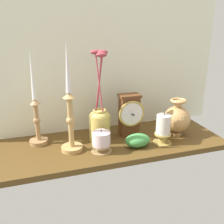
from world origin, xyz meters
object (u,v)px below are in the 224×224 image
(brass_vase_jar, at_px, (100,120))
(pillar_candle_front, at_px, (163,128))
(candlestick_tall_center, at_px, (36,116))
(brass_vase_bulbous, at_px, (177,119))
(pillar_candle_near_clock, at_px, (101,141))
(mantel_clock, at_px, (130,115))
(candlestick_tall_left, at_px, (70,115))

(brass_vase_jar, bearing_deg, pillar_candle_front, -23.21)
(candlestick_tall_center, relative_size, brass_vase_bulbous, 2.36)
(candlestick_tall_center, xyz_separation_m, brass_vase_bulbous, (0.62, -0.10, -0.05))
(brass_vase_jar, bearing_deg, brass_vase_bulbous, -7.77)
(pillar_candle_near_clock, bearing_deg, pillar_candle_front, -1.15)
(pillar_candle_near_clock, bearing_deg, brass_vase_bulbous, 8.22)
(candlestick_tall_center, height_order, pillar_candle_near_clock, candlestick_tall_center)
(brass_vase_jar, relative_size, pillar_candle_near_clock, 4.09)
(mantel_clock, relative_size, candlestick_tall_center, 0.48)
(brass_vase_jar, bearing_deg, mantel_clock, 5.05)
(mantel_clock, relative_size, brass_vase_jar, 0.49)
(candlestick_tall_left, distance_m, brass_vase_bulbous, 0.50)
(brass_vase_jar, xyz_separation_m, pillar_candle_near_clock, (-0.02, -0.10, -0.05))
(candlestick_tall_left, distance_m, pillar_candle_front, 0.40)
(candlestick_tall_center, height_order, brass_vase_bulbous, candlestick_tall_center)
(mantel_clock, height_order, pillar_candle_near_clock, mantel_clock)
(mantel_clock, bearing_deg, candlestick_tall_center, 174.91)
(pillar_candle_front, bearing_deg, candlestick_tall_center, 163.03)
(mantel_clock, bearing_deg, pillar_candle_near_clock, -145.14)
(candlestick_tall_left, height_order, brass_vase_jar, candlestick_tall_left)
(brass_vase_bulbous, distance_m, brass_vase_jar, 0.36)
(mantel_clock, height_order, pillar_candle_front, mantel_clock)
(mantel_clock, relative_size, pillar_candle_near_clock, 2.02)
(mantel_clock, xyz_separation_m, pillar_candle_near_clock, (-0.17, -0.12, -0.06))
(candlestick_tall_center, bearing_deg, mantel_clock, -5.09)
(candlestick_tall_center, bearing_deg, brass_vase_jar, -10.55)
(candlestick_tall_left, xyz_separation_m, brass_vase_bulbous, (0.49, 0.01, -0.07))
(candlestick_tall_left, distance_m, candlestick_tall_center, 0.17)
(brass_vase_jar, bearing_deg, candlestick_tall_left, -157.14)
(pillar_candle_front, bearing_deg, candlestick_tall_left, 172.48)
(brass_vase_bulbous, bearing_deg, mantel_clock, 163.84)
(mantel_clock, xyz_separation_m, brass_vase_bulbous, (0.21, -0.06, -0.02))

